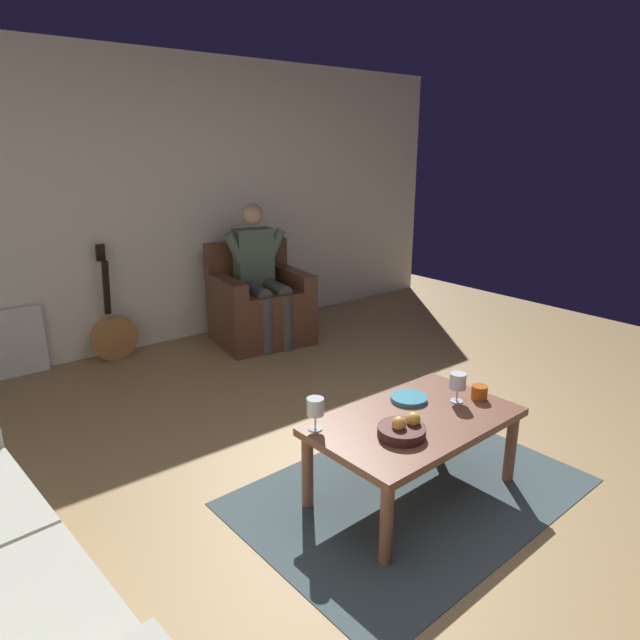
% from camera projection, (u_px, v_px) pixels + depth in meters
% --- Properties ---
extents(ground_plane, '(7.55, 7.55, 0.00)m').
position_uv_depth(ground_plane, '(441.00, 481.00, 3.08)').
color(ground_plane, '#A08151').
extents(wall_back, '(6.32, 0.06, 2.56)m').
position_uv_depth(wall_back, '(176.00, 203.00, 5.08)').
color(wall_back, white).
rests_on(wall_back, ground).
extents(rug, '(1.83, 1.30, 0.01)m').
position_uv_depth(rug, '(411.00, 491.00, 2.98)').
color(rug, '#405054').
rests_on(rug, ground).
extents(armchair, '(0.90, 0.83, 0.92)m').
position_uv_depth(armchair, '(259.00, 307.00, 5.23)').
color(armchair, '#553322').
rests_on(armchair, ground).
extents(person_seated, '(0.61, 0.64, 1.28)m').
position_uv_depth(person_seated, '(260.00, 271.00, 5.09)').
color(person_seated, '#546650').
rests_on(person_seated, ground).
extents(coffee_table, '(1.11, 0.68, 0.44)m').
position_uv_depth(coffee_table, '(415.00, 428.00, 2.87)').
color(coffee_table, brown).
rests_on(coffee_table, ground).
extents(guitar, '(0.39, 0.22, 1.00)m').
position_uv_depth(guitar, '(114.00, 334.00, 4.79)').
color(guitar, '#B17643').
rests_on(guitar, ground).
extents(radiator, '(0.54, 0.06, 0.55)m').
position_uv_depth(radiator, '(8.00, 344.00, 4.41)').
color(radiator, white).
rests_on(radiator, ground).
extents(wine_glass_near, '(0.08, 0.08, 0.17)m').
position_uv_depth(wine_glass_near, '(315.00, 408.00, 2.70)').
color(wine_glass_near, silver).
rests_on(wine_glass_near, coffee_table).
extents(wine_glass_far, '(0.09, 0.09, 0.16)m').
position_uv_depth(wine_glass_far, '(458.00, 383.00, 3.00)').
color(wine_glass_far, silver).
rests_on(wine_glass_far, coffee_table).
extents(fruit_bowl, '(0.23, 0.23, 0.11)m').
position_uv_depth(fruit_bowl, '(402.00, 430.00, 2.66)').
color(fruit_bowl, '#411E1B').
rests_on(fruit_bowl, coffee_table).
extents(decorative_dish, '(0.20, 0.20, 0.02)m').
position_uv_depth(decorative_dish, '(409.00, 398.00, 3.05)').
color(decorative_dish, teal).
rests_on(decorative_dish, coffee_table).
extents(candle_jar, '(0.09, 0.09, 0.08)m').
position_uv_depth(candle_jar, '(479.00, 392.00, 3.06)').
color(candle_jar, '#BC4F15').
rests_on(candle_jar, coffee_table).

